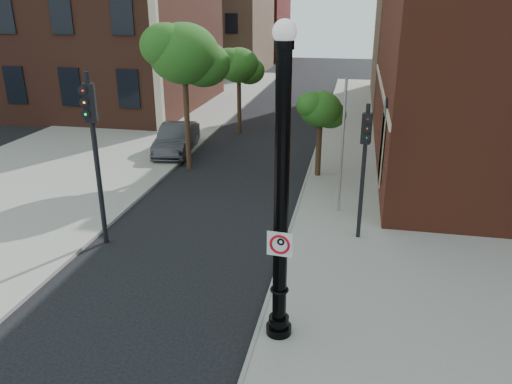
% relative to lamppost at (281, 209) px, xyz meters
% --- Properties ---
extents(ground, '(120.00, 120.00, 0.00)m').
position_rel_lamppost_xyz_m(ground, '(-2.54, 0.13, -3.16)').
color(ground, black).
rests_on(ground, ground).
extents(sidewalk_right, '(8.00, 60.00, 0.12)m').
position_rel_lamppost_xyz_m(sidewalk_right, '(3.46, 10.13, -3.10)').
color(sidewalk_right, gray).
rests_on(sidewalk_right, ground).
extents(sidewalk_left, '(10.00, 50.00, 0.12)m').
position_rel_lamppost_xyz_m(sidewalk_left, '(-11.54, 18.13, -3.10)').
color(sidewalk_left, gray).
rests_on(sidewalk_left, ground).
extents(curb_edge, '(0.10, 60.00, 0.14)m').
position_rel_lamppost_xyz_m(curb_edge, '(-0.49, 10.13, -3.09)').
color(curb_edge, gray).
rests_on(curb_edge, ground).
extents(bg_building_tan_a, '(12.00, 12.00, 12.00)m').
position_rel_lamppost_xyz_m(bg_building_tan_a, '(-14.54, 44.13, 2.84)').
color(bg_building_tan_a, '#916A4F').
rests_on(bg_building_tan_a, ground).
extents(bg_building_red, '(12.00, 12.00, 10.00)m').
position_rel_lamppost_xyz_m(bg_building_red, '(-14.54, 58.13, 1.84)').
color(bg_building_red, maroon).
rests_on(bg_building_red, ground).
extents(lamppost, '(0.58, 0.58, 6.85)m').
position_rel_lamppost_xyz_m(lamppost, '(0.00, 0.00, 0.00)').
color(lamppost, black).
rests_on(lamppost, ground).
extents(no_parking_sign, '(0.55, 0.09, 0.55)m').
position_rel_lamppost_xyz_m(no_parking_sign, '(0.01, -0.17, -0.72)').
color(no_parking_sign, white).
rests_on(no_parking_sign, ground).
extents(parked_car, '(2.07, 4.58, 1.46)m').
position_rel_lamppost_xyz_m(parked_car, '(-7.28, 13.53, -2.44)').
color(parked_car, '#323137').
rests_on(parked_car, ground).
extents(traffic_signal_left, '(0.42, 0.47, 5.31)m').
position_rel_lamppost_xyz_m(traffic_signal_left, '(-6.10, 3.61, 0.41)').
color(traffic_signal_left, black).
rests_on(traffic_signal_left, ground).
extents(traffic_signal_right, '(0.32, 0.38, 4.37)m').
position_rel_lamppost_xyz_m(traffic_signal_right, '(1.71, 5.35, -0.22)').
color(traffic_signal_right, black).
rests_on(traffic_signal_right, ground).
extents(utility_pole, '(0.10, 0.10, 4.81)m').
position_rel_lamppost_xyz_m(utility_pole, '(0.99, 7.38, -0.76)').
color(utility_pole, '#999999').
rests_on(utility_pole, ground).
extents(street_tree_a, '(3.52, 3.19, 6.35)m').
position_rel_lamppost_xyz_m(street_tree_a, '(-5.85, 11.32, 1.85)').
color(street_tree_a, '#322314').
rests_on(street_tree_a, ground).
extents(street_tree_b, '(2.66, 2.40, 4.79)m').
position_rel_lamppost_xyz_m(street_tree_b, '(-5.13, 18.21, 0.61)').
color(street_tree_b, '#322314').
rests_on(street_tree_b, ground).
extents(street_tree_c, '(2.07, 1.87, 3.72)m').
position_rel_lamppost_xyz_m(street_tree_c, '(-0.05, 11.22, -0.24)').
color(street_tree_c, '#322314').
rests_on(street_tree_c, ground).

